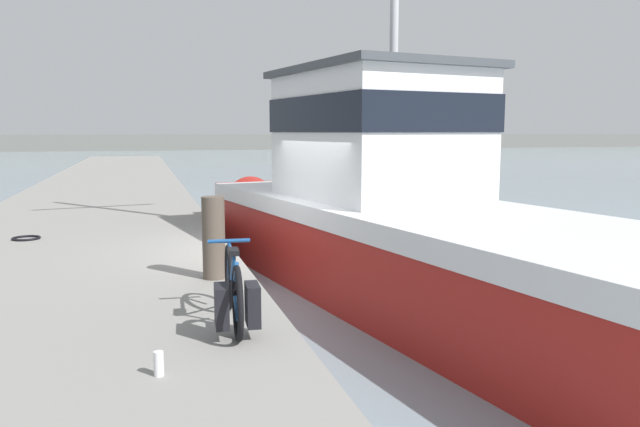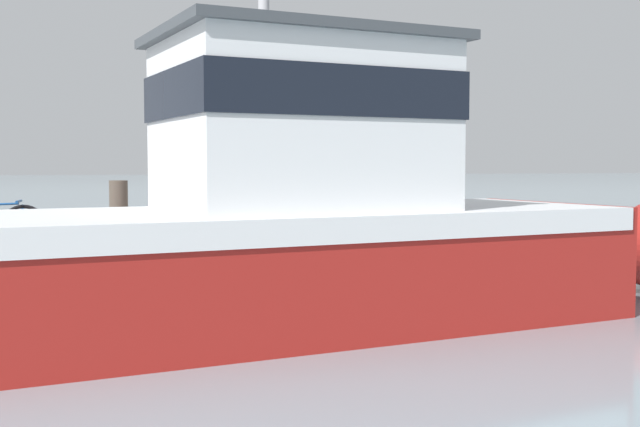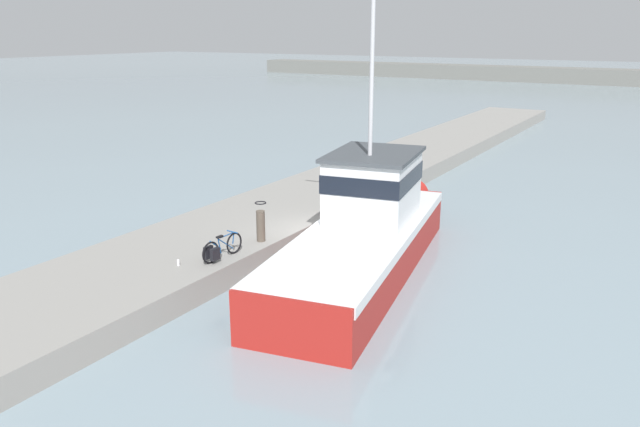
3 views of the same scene
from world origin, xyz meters
name	(u,v)px [view 2 (image 2 of 3)]	position (x,y,z in m)	size (l,w,h in m)	color
ground_plane	(249,302)	(0.00, 0.00, 0.00)	(320.00, 320.00, 0.00)	gray
dock_pier	(218,254)	(-3.19, 0.00, 0.39)	(5.03, 80.00, 0.78)	gray
fishing_boat_main	(246,225)	(2.01, -0.41, 1.34)	(5.23, 13.76, 10.33)	maroon
mooring_post	(119,214)	(-1.19, -1.87, 1.31)	(0.29, 0.29, 1.06)	#51473D
hose_coil	(307,227)	(-4.04, 1.97, 0.81)	(0.47, 0.47, 0.04)	black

